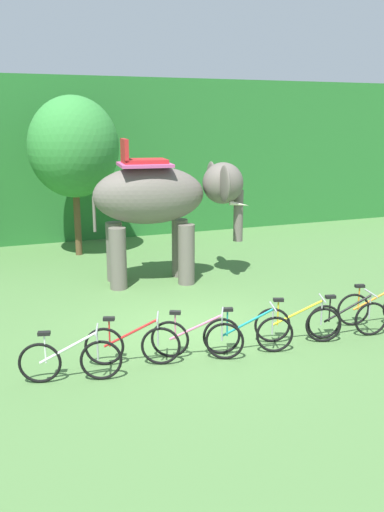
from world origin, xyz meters
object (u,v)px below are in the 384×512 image
object	(u,v)px
bike_pink	(197,339)
bike_black	(348,319)
elephant	(162,200)
bike_red	(132,345)
tree_center_left	(74,147)
bike_yellow	(298,324)
bike_white	(70,360)
bike_orange	(376,307)
bike_teal	(248,334)

from	to	relation	value
bike_pink	bike_black	distance (m)	3.18
elephant	bike_red	bearing A→B (deg)	-114.20
tree_center_left	bike_yellow	xyz separation A→B (m)	(2.76, -8.70, -3.02)
elephant	bike_black	size ratio (longest dim) A/B	2.50
elephant	bike_yellow	xyz separation A→B (m)	(1.16, -4.91, -1.82)
bike_white	bike_orange	bearing A→B (deg)	2.40
bike_teal	bike_black	bearing A→B (deg)	-0.78
elephant	bike_red	xyz separation A→B (m)	(-2.12, -4.73, -1.82)
tree_center_left	bike_black	world-z (taller)	tree_center_left
bike_yellow	bike_white	bearing A→B (deg)	-179.17
elephant	bike_white	xyz separation A→B (m)	(-3.25, -4.97, -1.82)
elephant	bike_pink	xyz separation A→B (m)	(-0.96, -4.89, -1.82)
bike_white	bike_black	xyz separation A→B (m)	(5.47, -0.08, 0.00)
bike_red	bike_teal	size ratio (longest dim) A/B	0.98
bike_teal	bike_orange	xyz separation A→B (m)	(3.19, 0.32, 0.00)
tree_center_left	bike_black	distance (m)	10.10
bike_red	bike_pink	size ratio (longest dim) A/B	1.04
bike_yellow	bike_black	world-z (taller)	same
bike_white	bike_red	distance (m)	1.15
elephant	bike_yellow	distance (m)	5.36
bike_red	bike_orange	distance (m)	5.33
bike_teal	tree_center_left	bearing A→B (deg)	100.39
bike_black	bike_orange	bearing A→B (deg)	19.66
tree_center_left	bike_red	xyz separation A→B (m)	(-0.53, -8.53, -3.02)
tree_center_left	bike_black	size ratio (longest dim) A/B	2.95
elephant	bike_orange	world-z (taller)	elephant
elephant	bike_black	bearing A→B (deg)	-66.25
tree_center_left	bike_pink	world-z (taller)	tree_center_left
elephant	bike_white	size ratio (longest dim) A/B	2.53
bike_red	bike_pink	xyz separation A→B (m)	(1.17, -0.16, 0.00)
bike_red	bike_pink	world-z (taller)	same
bike_red	bike_teal	bearing A→B (deg)	-7.77
bike_red	bike_black	world-z (taller)	same
tree_center_left	bike_red	bearing A→B (deg)	-93.52
bike_white	bike_red	size ratio (longest dim) A/B	1.02
elephant	bike_pink	bearing A→B (deg)	-101.07
bike_black	bike_orange	distance (m)	1.05
bike_black	bike_red	bearing A→B (deg)	175.76
bike_red	bike_pink	bearing A→B (deg)	-7.90
bike_red	bike_teal	distance (m)	2.16
bike_red	bike_black	xyz separation A→B (m)	(4.35, -0.32, 0.00)
bike_teal	bike_yellow	size ratio (longest dim) A/B	1.02
bike_teal	bike_orange	distance (m)	3.21
bike_pink	bike_red	bearing A→B (deg)	172.10
tree_center_left	bike_pink	size ratio (longest dim) A/B	3.20
bike_red	bike_black	size ratio (longest dim) A/B	0.96
tree_center_left	bike_teal	distance (m)	9.46
elephant	bike_yellow	world-z (taller)	elephant
tree_center_left	bike_yellow	distance (m)	9.62
bike_red	bike_yellow	xyz separation A→B (m)	(3.28, -0.18, 0.00)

